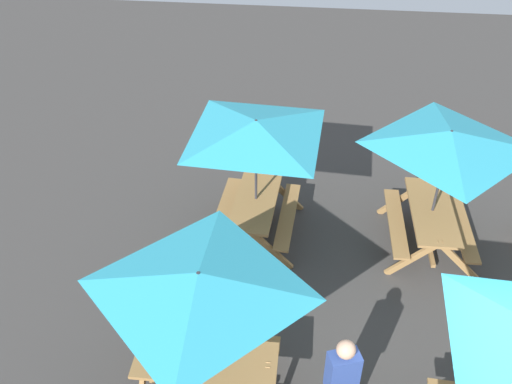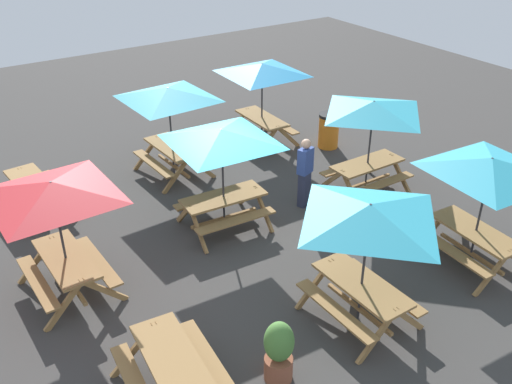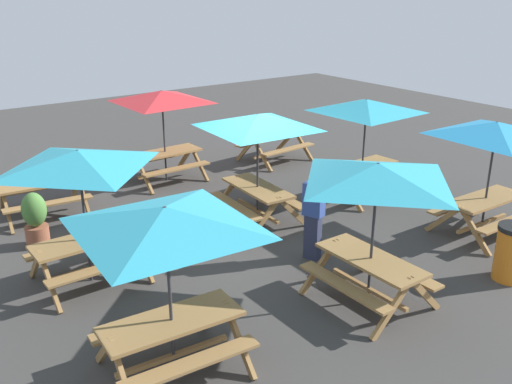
{
  "view_description": "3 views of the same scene",
  "coord_description": "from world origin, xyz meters",
  "views": [
    {
      "loc": [
        -4.02,
        2.44,
        6.77
      ],
      "look_at": [
        3.57,
        3.26,
        0.9
      ],
      "focal_mm": 40.0,
      "sensor_mm": 36.0,
      "label": 1
    },
    {
      "loc": [
        8.92,
        -5.32,
        6.75
      ],
      "look_at": [
        0.2,
        0.41,
        0.9
      ],
      "focal_mm": 40.0,
      "sensor_mm": 36.0,
      "label": 2
    },
    {
      "loc": [
        6.32,
        8.9,
        4.77
      ],
      "look_at": [
        0.2,
        0.41,
        0.9
      ],
      "focal_mm": 40.0,
      "sensor_mm": 36.0,
      "label": 3
    }
  ],
  "objects": [
    {
      "name": "picnic_table_6",
      "position": [
        3.58,
        0.3,
        1.99
      ],
      "size": [
        2.03,
        2.03,
        2.34
      ],
      "rotation": [
        0.0,
        0.0,
        0.01
      ],
      "color": "olive",
      "rests_on": "ground"
    },
    {
      "name": "ground_plane",
      "position": [
        0.0,
        0.0,
        0.0
      ],
      "size": [
        30.24,
        30.24,
        0.0
      ],
      "primitive_type": "plane",
      "color": "#3D3A38",
      "rests_on": "ground"
    },
    {
      "name": "picnic_table_3",
      "position": [
        -3.11,
        0.07,
        1.99
      ],
      "size": [
        2.82,
        2.82,
        2.34
      ],
      "rotation": [
        0.0,
        0.0,
        0.05
      ],
      "color": "olive",
      "rests_on": "ground"
    },
    {
      "name": "potted_plant_0",
      "position": [
        3.9,
        -1.62,
        0.55
      ],
      "size": [
        0.46,
        0.46,
        1.07
      ],
      "color": "#935138",
      "rests_on": "ground"
    },
    {
      "name": "picnic_table_5",
      "position": [
        -3.17,
        -3.36,
        0.56
      ],
      "size": [
        1.91,
        1.66,
        0.81
      ],
      "rotation": [
        0.0,
        0.0,
        0.08
      ],
      "color": "olive",
      "rests_on": "ground"
    },
    {
      "name": "picnic_table_4",
      "position": [
        0.13,
        -3.61,
        1.99
      ],
      "size": [
        2.83,
        2.83,
        2.34
      ],
      "rotation": [
        0.0,
        0.0,
        0.03
      ],
      "color": "olive",
      "rests_on": "ground"
    },
    {
      "name": "picnic_table_2",
      "position": [
        3.57,
        3.26,
        1.99
      ],
      "size": [
        2.82,
        2.82,
        2.34
      ],
      "rotation": [
        0.0,
        0.0,
        -0.06
      ],
      "color": "olive",
      "rests_on": "ground"
    },
    {
      "name": "picnic_table_0",
      "position": [
        -3.5,
        3.04,
        1.99
      ],
      "size": [
        2.83,
        2.83,
        2.34
      ],
      "rotation": [
        0.0,
        0.0,
        -0.02
      ],
      "color": "olive",
      "rests_on": "ground"
    },
    {
      "name": "person_standing",
      "position": [
        -0.01,
        1.87,
        0.89
      ],
      "size": [
        0.33,
        0.41,
        1.67
      ],
      "rotation": [
        0.0,
        0.0,
        5.06
      ],
      "color": "#2D334C",
      "rests_on": "ground"
    },
    {
      "name": "picnic_table_1",
      "position": [
        -0.23,
        -0.14,
        1.99
      ],
      "size": [
        2.82,
        2.82,
        2.34
      ],
      "rotation": [
        0.0,
        0.0,
        1.51
      ],
      "color": "olive",
      "rests_on": "ground"
    },
    {
      "name": "picnic_table_7",
      "position": [
        0.27,
        3.53,
        1.99
      ],
      "size": [
        2.0,
        2.0,
        2.34
      ],
      "rotation": [
        0.0,
        0.0,
        1.57
      ],
      "color": "olive",
      "rests_on": "ground"
    },
    {
      "name": "trash_bin_orange",
      "position": [
        -2.22,
        4.42,
        0.49
      ],
      "size": [
        0.59,
        0.59,
        0.98
      ],
      "color": "orange",
      "rests_on": "ground"
    },
    {
      "name": "picnic_table_8",
      "position": [
        3.34,
        -3.08,
        0.56
      ],
      "size": [
        1.91,
        1.67,
        0.81
      ],
      "rotation": [
        0.0,
        0.0,
        -0.09
      ],
      "color": "olive",
      "rests_on": "ground"
    }
  ]
}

